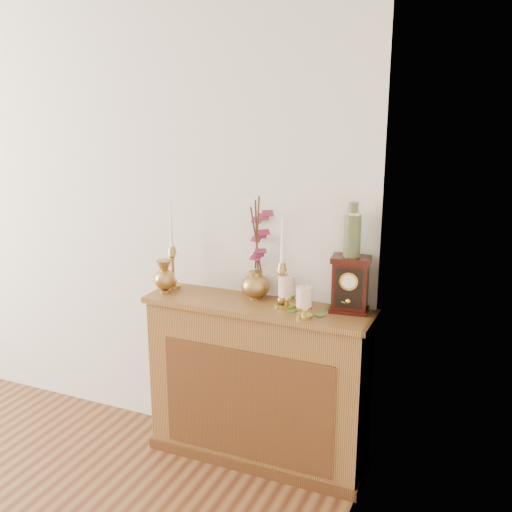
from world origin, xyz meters
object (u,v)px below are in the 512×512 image
at_px(candlestick_left, 172,261).
at_px(mantel_clock, 350,285).
at_px(candlestick_center, 282,278).
at_px(ginger_jar, 260,251).
at_px(bud_vase, 165,277).
at_px(ceramic_vase, 352,233).

bearing_deg(candlestick_left, mantel_clock, 2.10).
relative_size(candlestick_left, mantel_clock, 1.74).
xyz_separation_m(candlestick_center, ginger_jar, (-0.17, 0.12, 0.10)).
xyz_separation_m(candlestick_left, bud_vase, (0.00, -0.09, -0.07)).
height_order(candlestick_left, mantel_clock, candlestick_left).
height_order(bud_vase, mantel_clock, mantel_clock).
bearing_deg(candlestick_center, mantel_clock, 13.89).
height_order(bud_vase, ceramic_vase, ceramic_vase).
bearing_deg(bud_vase, ginger_jar, 17.33).
relative_size(mantel_clock, ceramic_vase, 1.06).
relative_size(candlestick_left, candlestick_center, 1.02).
bearing_deg(ginger_jar, mantel_clock, -3.60).
xyz_separation_m(candlestick_center, mantel_clock, (0.34, 0.08, -0.02)).
relative_size(candlestick_center, ginger_jar, 0.86).
relative_size(bud_vase, ginger_jar, 0.33).
distance_m(candlestick_center, bud_vase, 0.68).
xyz_separation_m(candlestick_center, ceramic_vase, (0.34, 0.09, 0.25)).
height_order(candlestick_left, ginger_jar, ginger_jar).
height_order(candlestick_center, mantel_clock, candlestick_center).
height_order(candlestick_left, candlestick_center, candlestick_left).
distance_m(candlestick_left, bud_vase, 0.11).
relative_size(ginger_jar, ceramic_vase, 2.09).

